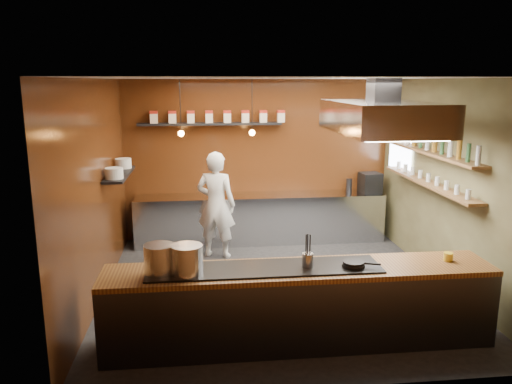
{
  "coord_description": "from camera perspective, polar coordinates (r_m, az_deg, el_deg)",
  "views": [
    {
      "loc": [
        -1.07,
        -6.78,
        2.96
      ],
      "look_at": [
        -0.28,
        0.4,
        1.35
      ],
      "focal_mm": 35.0,
      "sensor_mm": 36.0,
      "label": 1
    }
  ],
  "objects": [
    {
      "name": "window_pane",
      "position": [
        9.24,
        16.21,
        5.47
      ],
      "size": [
        0.0,
        1.0,
        1.0
      ],
      "primitive_type": "plane",
      "rotation": [
        1.57,
        0.0,
        -1.57
      ],
      "color": "white",
      "rests_on": "right_wall"
    },
    {
      "name": "plate_shelf",
      "position": [
        8.0,
        -15.34,
        1.96
      ],
      "size": [
        0.3,
        1.4,
        0.04
      ],
      "primitive_type": "cube",
      "color": "black",
      "rests_on": "left_wall"
    },
    {
      "name": "right_wall",
      "position": [
        7.8,
        21.08,
        0.91
      ],
      "size": [
        0.0,
        5.0,
        5.0
      ],
      "primitive_type": "plane",
      "rotation": [
        1.57,
        0.0,
        -1.57
      ],
      "color": "#4A452A",
      "rests_on": "ground"
    },
    {
      "name": "storage_tins",
      "position": [
        9.16,
        -4.34,
        8.59
      ],
      "size": [
        2.43,
        0.13,
        0.22
      ],
      "color": "beige",
      "rests_on": "tin_shelf"
    },
    {
      "name": "pendant_right",
      "position": [
        8.56,
        -0.45,
        7.14
      ],
      "size": [
        0.1,
        0.1,
        0.95
      ],
      "color": "black",
      "rests_on": "ceiling"
    },
    {
      "name": "ceiling",
      "position": [
        6.86,
        2.73,
        12.87
      ],
      "size": [
        5.0,
        5.0,
        0.0
      ],
      "primitive_type": "plane",
      "rotation": [
        3.14,
        0.0,
        0.0
      ],
      "color": "silver",
      "rests_on": "back_wall"
    },
    {
      "name": "espresso_machine",
      "position": [
        9.69,
        12.91,
        1.08
      ],
      "size": [
        0.41,
        0.39,
        0.37
      ],
      "primitive_type": "cube",
      "rotation": [
        0.0,
        0.0,
        0.12
      ],
      "color": "black",
      "rests_on": "prep_counter"
    },
    {
      "name": "pass_counter",
      "position": [
        5.84,
        4.94,
        -12.77
      ],
      "size": [
        4.4,
        0.72,
        0.94
      ],
      "color": "#38383D",
      "rests_on": "floor"
    },
    {
      "name": "bottles",
      "position": [
        7.91,
        19.38,
        5.31
      ],
      "size": [
        0.06,
        2.66,
        0.24
      ],
      "color": "silver",
      "rests_on": "bottle_shelf_upper"
    },
    {
      "name": "extractor_hood",
      "position": [
        6.82,
        14.2,
        8.34
      ],
      "size": [
        1.2,
        2.0,
        0.72
      ],
      "color": "#38383D",
      "rests_on": "ceiling"
    },
    {
      "name": "wine_glasses",
      "position": [
        7.98,
        19.1,
        1.57
      ],
      "size": [
        0.07,
        2.37,
        0.13
      ],
      "color": "silver",
      "rests_on": "bottle_shelf_lower"
    },
    {
      "name": "bottle_shelf_upper",
      "position": [
        7.92,
        19.3,
        4.3
      ],
      "size": [
        0.26,
        2.8,
        0.04
      ],
      "primitive_type": "cube",
      "color": "brown",
      "rests_on": "right_wall"
    },
    {
      "name": "utensil_crock",
      "position": [
        5.61,
        5.93,
        -7.77
      ],
      "size": [
        0.14,
        0.14,
        0.16
      ],
      "primitive_type": "cylinder",
      "rotation": [
        0.0,
        0.0,
        -0.16
      ],
      "color": "#B1B3B8",
      "rests_on": "pass_counter"
    },
    {
      "name": "frying_pan",
      "position": [
        5.71,
        11.14,
        -8.08
      ],
      "size": [
        0.41,
        0.25,
        0.06
      ],
      "color": "black",
      "rests_on": "pass_counter"
    },
    {
      "name": "butter_jar",
      "position": [
        6.25,
        21.11,
        -6.92
      ],
      "size": [
        0.12,
        0.12,
        0.1
      ],
      "primitive_type": "cylinder",
      "rotation": [
        0.0,
        0.0,
        0.1
      ],
      "color": "gold",
      "rests_on": "pass_counter"
    },
    {
      "name": "left_wall",
      "position": [
        7.08,
        -17.82,
        0.03
      ],
      "size": [
        0.0,
        5.0,
        5.0
      ],
      "primitive_type": "plane",
      "rotation": [
        1.57,
        0.0,
        1.57
      ],
      "color": "#341909",
      "rests_on": "ground"
    },
    {
      "name": "prep_counter",
      "position": [
        9.35,
        0.49,
        -3.01
      ],
      "size": [
        4.6,
        0.65,
        0.9
      ],
      "primitive_type": "cube",
      "color": "silver",
      "rests_on": "floor"
    },
    {
      "name": "stockpot_large",
      "position": [
        5.49,
        -10.98,
        -7.52
      ],
      "size": [
        0.41,
        0.41,
        0.32
      ],
      "primitive_type": "cylinder",
      "rotation": [
        0.0,
        0.0,
        0.29
      ],
      "color": "silver",
      "rests_on": "pass_counter"
    },
    {
      "name": "floor",
      "position": [
        7.47,
        2.49,
        -10.8
      ],
      "size": [
        5.0,
        5.0,
        0.0
      ],
      "primitive_type": "plane",
      "color": "black",
      "rests_on": "ground"
    },
    {
      "name": "chef",
      "position": [
        8.46,
        -4.58,
        -1.48
      ],
      "size": [
        0.77,
        0.63,
        1.83
      ],
      "primitive_type": "imported",
      "rotation": [
        0.0,
        0.0,
        2.82
      ],
      "color": "silver",
      "rests_on": "floor"
    },
    {
      "name": "plate_stacks",
      "position": [
        7.99,
        -15.39,
        2.66
      ],
      "size": [
        0.26,
        1.16,
        0.16
      ],
      "color": "silver",
      "rests_on": "plate_shelf"
    },
    {
      "name": "back_wall",
      "position": [
        9.45,
        0.27,
        3.67
      ],
      "size": [
        5.0,
        0.0,
        5.0
      ],
      "primitive_type": "plane",
      "rotation": [
        1.57,
        0.0,
        0.0
      ],
      "color": "#341909",
      "rests_on": "ground"
    },
    {
      "name": "bottle_shelf_lower",
      "position": [
        8.0,
        19.06,
        0.97
      ],
      "size": [
        0.26,
        2.8,
        0.04
      ],
      "primitive_type": "cube",
      "color": "brown",
      "rests_on": "right_wall"
    },
    {
      "name": "tin_shelf",
      "position": [
        9.17,
        -5.27,
        7.75
      ],
      "size": [
        2.6,
        0.26,
        0.04
      ],
      "primitive_type": "cube",
      "color": "black",
      "rests_on": "back_wall"
    },
    {
      "name": "stockpot_small",
      "position": [
        5.42,
        -7.88,
        -7.65
      ],
      "size": [
        0.42,
        0.42,
        0.32
      ],
      "primitive_type": "cylinder",
      "rotation": [
        0.0,
        0.0,
        -0.28
      ],
      "color": "silver",
      "rests_on": "pass_counter"
    },
    {
      "name": "pendant_left",
      "position": [
        8.52,
        -8.56,
        6.97
      ],
      "size": [
        0.1,
        0.1,
        0.95
      ],
      "color": "black",
      "rests_on": "ceiling"
    }
  ]
}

